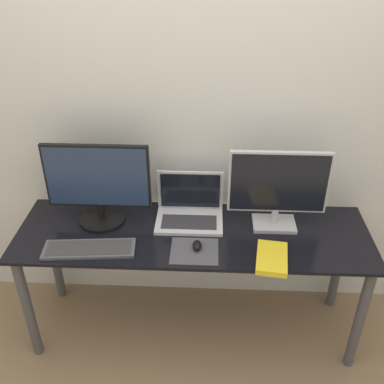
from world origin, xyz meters
TOP-DOWN VIEW (x-y plane):
  - ground_plane at (0.00, 0.00)m, footprint 12.00×12.00m
  - wall_back at (0.00, 0.64)m, footprint 7.00×0.05m
  - desk at (0.00, 0.29)m, footprint 1.88×0.58m
  - monitor_left at (-0.51, 0.38)m, footprint 0.56×0.25m
  - monitor_right at (0.44, 0.38)m, footprint 0.52×0.16m
  - laptop at (-0.03, 0.43)m, footprint 0.36×0.25m
  - keyboard at (-0.52, 0.12)m, footprint 0.47×0.19m
  - mousepad at (0.01, 0.13)m, footprint 0.24×0.21m
  - mouse at (0.03, 0.15)m, footprint 0.05×0.08m
  - book at (0.39, 0.08)m, footprint 0.18×0.26m

SIDE VIEW (x-z plane):
  - ground_plane at x=0.00m, z-range 0.00..0.00m
  - desk at x=0.00m, z-range 0.24..0.95m
  - mousepad at x=0.01m, z-range 0.71..0.72m
  - keyboard at x=-0.52m, z-range 0.71..0.73m
  - book at x=0.39m, z-range 0.71..0.74m
  - mouse at x=0.03m, z-range 0.72..0.76m
  - laptop at x=-0.03m, z-range 0.65..0.90m
  - monitor_left at x=-0.51m, z-range 0.71..1.18m
  - monitor_right at x=0.44m, z-range 0.73..1.17m
  - wall_back at x=0.00m, z-range 0.00..2.50m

